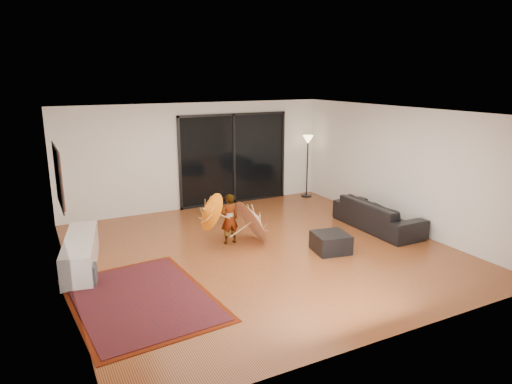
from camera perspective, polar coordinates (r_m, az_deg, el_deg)
floor at (r=9.07m, az=0.65°, el=-7.33°), size 7.00×7.00×0.00m
ceiling at (r=8.45m, az=0.70°, el=9.95°), size 7.00×7.00×0.00m
wall_back at (r=11.81m, az=-7.30°, el=4.48°), size 7.00×0.00×7.00m
wall_front at (r=5.92m, az=16.77°, el=-6.00°), size 7.00×0.00×7.00m
wall_left at (r=7.72m, az=-22.96°, el=-1.81°), size 0.00×7.00×7.00m
wall_right at (r=10.71m, az=17.49°, el=2.93°), size 0.00×7.00×7.00m
sliding_door at (r=12.17m, az=-2.79°, el=4.16°), size 3.06×0.07×2.40m
painting at (r=8.63m, az=-23.48°, el=1.80°), size 0.04×1.28×1.08m
media_console at (r=8.79m, az=-21.07°, el=-7.12°), size 0.88×2.06×0.55m
speaker at (r=8.11m, az=-20.36°, el=-9.69°), size 0.35×0.35×0.33m
persian_rug at (r=7.42m, az=-14.17°, el=-12.84°), size 2.20×2.92×0.02m
sofa at (r=10.58m, az=14.98°, el=-2.77°), size 0.89×2.22×0.65m
ottoman at (r=9.08m, az=9.31°, el=-6.24°), size 0.76×0.76×0.37m
floor_lamp at (r=12.84m, az=6.49°, el=5.42°), size 0.30×0.30×1.74m
child at (r=9.29m, az=-3.35°, el=-3.38°), size 0.38×0.25×1.05m
parasol_orange at (r=8.99m, az=-6.45°, el=-2.65°), size 0.50×0.78×0.84m
parasol_white at (r=9.42m, az=0.37°, el=-3.23°), size 0.63×0.99×0.99m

